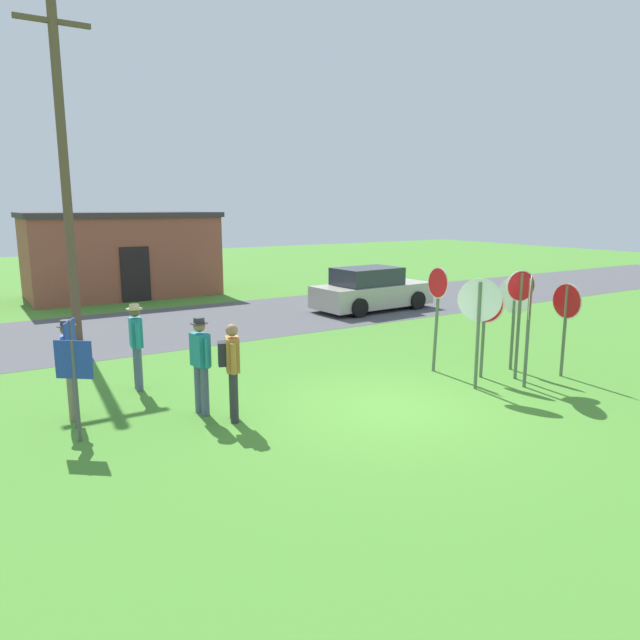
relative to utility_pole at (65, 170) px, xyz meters
The scene contains 18 objects.
ground_plane 10.64m from the utility_pole, 66.83° to the right, with size 80.00×80.00×0.00m, color #47842D.
street_asphalt 5.94m from the utility_pole, ahead, with size 60.00×6.40×0.01m, color #4C4C51.
building_background 8.92m from the utility_pole, 67.86° to the left, with size 7.39×4.13×3.38m.
utility_pole is the anchor object (origin of this frame).
parked_car_on_street 10.47m from the utility_pole, ahead, with size 4.39×2.20×1.51m.
stop_sign_far_back 11.14m from the utility_pole, 51.37° to the right, with size 0.28×0.82×2.04m.
stop_sign_tallest 11.09m from the utility_pole, 56.12° to the right, with size 0.52×0.70×2.24m.
stop_sign_center_cluster 11.72m from the utility_pole, 47.06° to the right, with size 0.12×0.83×2.11m.
stop_sign_leaning_left 12.74m from the utility_pole, 48.39° to the right, with size 0.11×0.77×2.03m.
stop_sign_rear_right 11.77m from the utility_pole, 50.80° to the right, with size 0.62×0.23×2.32m.
stop_sign_rear_left 11.96m from the utility_pole, 53.55° to the right, with size 0.72×0.54×2.29m.
stop_sign_low_front 10.13m from the utility_pole, 50.36° to the right, with size 0.15×0.68×2.32m.
person_on_left 8.17m from the utility_pole, 84.00° to the right, with size 0.32×0.56×1.74m.
person_in_dark_shirt 6.38m from the utility_pole, 87.76° to the right, with size 0.32×0.57×1.74m.
person_with_sunhat 8.74m from the utility_pole, 82.15° to the right, with size 0.44×0.54×1.69m.
person_near_signs 7.37m from the utility_pole, 100.78° to the right, with size 0.31×0.56×1.74m.
info_panel_leftmost 7.69m from the utility_pole, 100.26° to the right, with size 0.27×0.55×1.81m.
info_panel_middle 8.30m from the utility_pole, 99.95° to the right, with size 0.49×0.39×1.61m.
Camera 1 is at (-6.52, -7.91, 3.62)m, focal length 32.84 mm.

